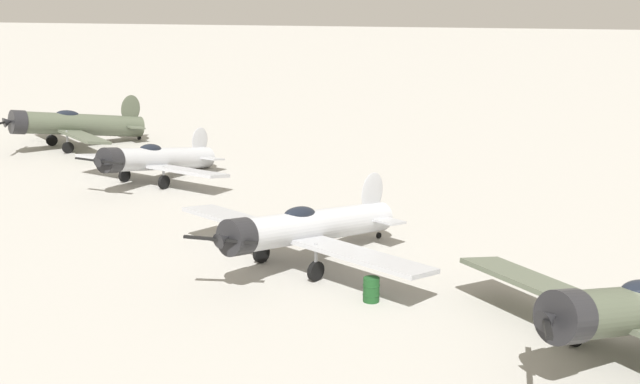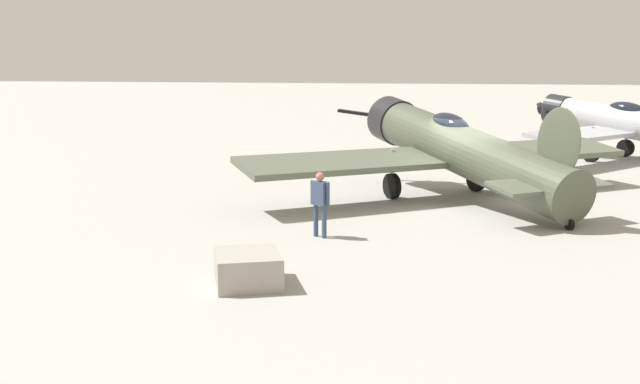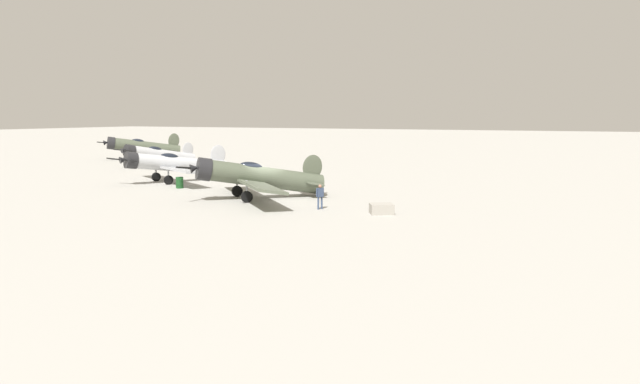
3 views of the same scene
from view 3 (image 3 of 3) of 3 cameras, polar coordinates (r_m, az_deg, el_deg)
The scene contains 8 objects.
ground_plane at distance 42.95m, azimuth -5.39°, elevation -0.62°, with size 400.00×400.00×0.00m, color #A8A59E.
airplane_foreground at distance 42.63m, azimuth -6.10°, elevation 1.45°, with size 10.96×10.87×3.16m.
airplane_mid_apron at distance 54.53m, azimuth -13.77°, elevation 2.59°, with size 12.04×9.32×3.28m.
airplane_far_line at distance 71.43m, azimuth -15.19°, elevation 3.44°, with size 10.59×9.10×2.79m.
airplane_outer_stand at distance 84.14m, azimuth -16.67°, elevation 4.15°, with size 10.46×9.87×3.52m.
ground_crew_mechanic at distance 37.78m, azimuth 0.00°, elevation -0.22°, with size 0.38×0.56×1.58m.
equipment_crate at distance 36.29m, azimuth 5.89°, elevation -1.61°, with size 1.78×1.71×0.61m.
fuel_drum at distance 50.02m, azimuth -13.25°, elevation 0.88°, with size 0.64×0.64×0.91m.
Camera 3 is at (-22.07, 36.36, 5.95)m, focal length 33.55 mm.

